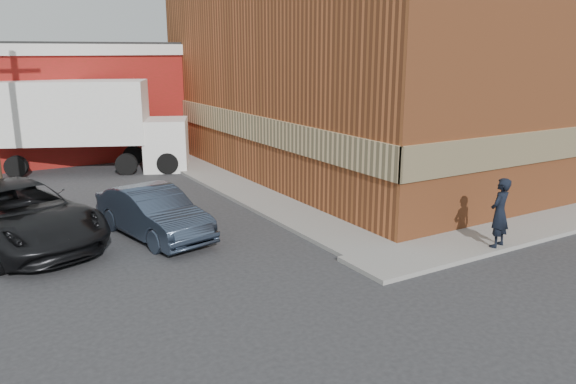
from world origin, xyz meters
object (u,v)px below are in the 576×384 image
suv_a (17,215)px  box_truck (92,120)px  brick_building (386,63)px  sedan (153,213)px  man (500,213)px  warehouse (10,101)px

suv_a → box_truck: size_ratio=0.75×
brick_building → suv_a: size_ratio=2.94×
sedan → brick_building: bearing=9.1°
brick_building → man: bearing=-114.7°
man → suv_a: man is taller
warehouse → box_truck: bearing=-63.6°
man → suv_a: size_ratio=0.30×
man → sedan: (-7.55, 5.83, -0.34)m
man → box_truck: 17.56m
suv_a → warehouse: bearing=67.8°
sedan → suv_a: bearing=148.3°
box_truck → man: bearing=-42.9°
brick_building → sedan: 13.85m
man → box_truck: size_ratio=0.23×
man → box_truck: bearing=-82.2°
man → sedan: 9.55m
warehouse → suv_a: warehouse is taller
brick_building → warehouse: bearing=142.8°
box_truck → warehouse: bearing=140.2°
man → box_truck: (-6.93, 16.09, 1.22)m
brick_building → box_truck: 13.25m
brick_building → man: size_ratio=9.70×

